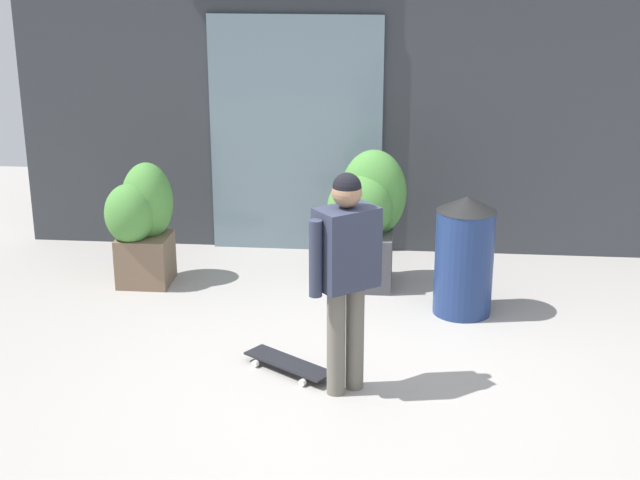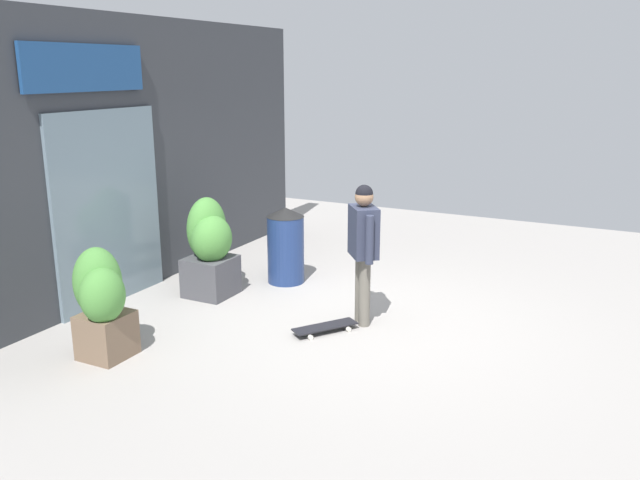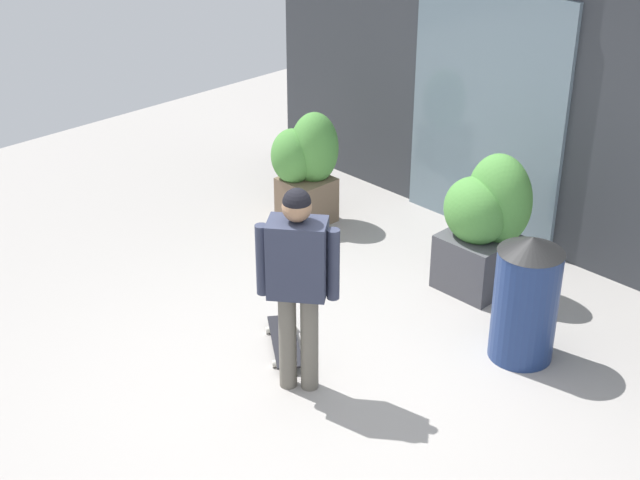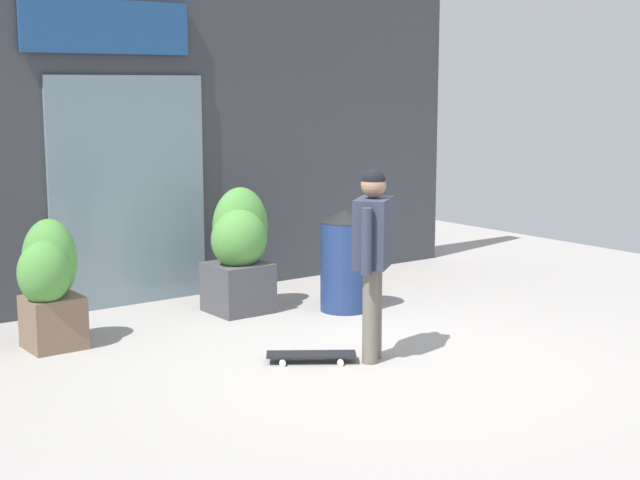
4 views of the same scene
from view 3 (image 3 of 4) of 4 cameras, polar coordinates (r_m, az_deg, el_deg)
name	(u,v)px [view 3 (image 3 of 4)]	position (r m, az deg, el deg)	size (l,w,h in m)	color
ground_plane	(317,383)	(7.00, -0.16, -8.76)	(12.00, 12.00, 0.00)	#9E9993
building_facade	(570,72)	(8.46, 15.05, 9.89)	(7.15, 0.31, 3.46)	#383A3F
skateboarder	(298,272)	(6.46, -1.38, -1.96)	(0.48, 0.46, 1.60)	#666056
skateboard	(285,341)	(7.36, -2.17, -6.22)	(0.72, 0.59, 0.08)	black
planter_box_left	(306,164)	(9.13, -0.85, 4.65)	(0.58, 0.62, 1.12)	brown
planter_box_right	(485,222)	(8.01, 10.08, 1.10)	(0.71, 0.61, 1.25)	#47474C
trash_bin	(526,298)	(7.20, 12.49, -3.47)	(0.50, 0.50, 1.03)	navy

